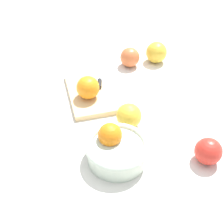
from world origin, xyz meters
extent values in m
plane|color=silver|center=(0.00, 0.00, 0.00)|extent=(2.40, 2.40, 0.00)
cylinder|color=beige|center=(-0.18, 0.07, 0.02)|extent=(0.15, 0.15, 0.05)
torus|color=beige|center=(-0.18, 0.07, 0.05)|extent=(0.17, 0.17, 0.02)
sphere|color=orange|center=(-0.15, 0.08, 0.06)|extent=(0.06, 0.06, 0.06)
cube|color=#DBB77F|center=(0.11, 0.07, 0.01)|extent=(0.24, 0.15, 0.02)
sphere|color=orange|center=(0.08, 0.09, 0.05)|extent=(0.07, 0.07, 0.07)
cube|color=silver|center=(0.21, 0.02, 0.02)|extent=(0.11, 0.05, 0.00)
cylinder|color=black|center=(0.13, 0.04, 0.03)|extent=(0.05, 0.02, 0.01)
sphere|color=#CC6638|center=(0.25, -0.10, 0.04)|extent=(0.07, 0.07, 0.07)
sphere|color=red|center=(-0.25, -0.15, 0.04)|extent=(0.07, 0.07, 0.07)
sphere|color=gold|center=(-0.07, 0.00, 0.04)|extent=(0.07, 0.07, 0.07)
sphere|color=gold|center=(0.26, -0.21, 0.04)|extent=(0.08, 0.08, 0.08)
camera|label=1|loc=(-0.67, 0.21, 0.59)|focal=47.12mm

